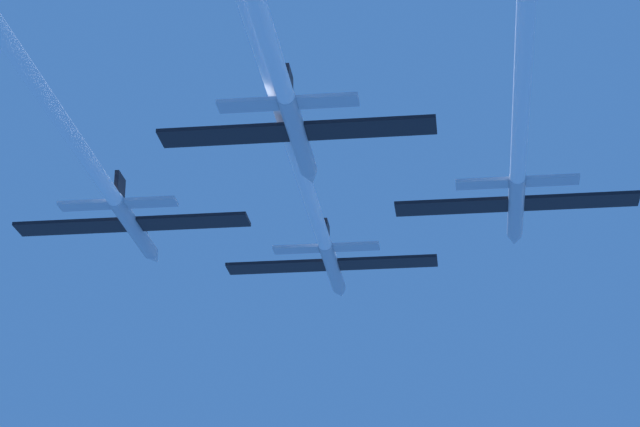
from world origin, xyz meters
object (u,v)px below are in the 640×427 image
Objects in this scene: jet_slot at (260,12)px; jet_right_wing at (521,108)px; jet_lead at (305,183)px; jet_left_wing at (67,129)px.

jet_right_wing is at bearing 45.44° from jet_slot.
jet_lead is at bearing 92.00° from jet_slot.
jet_slot is at bearing -88.00° from jet_lead.
jet_left_wing is at bearing 138.35° from jet_slot.
jet_lead is 1.06× the size of jet_right_wing.
jet_lead reaches higher than jet_left_wing.
jet_left_wing is 1.03× the size of jet_right_wing.
jet_right_wing is at bearing 3.03° from jet_left_wing.
jet_right_wing reaches higher than jet_left_wing.
jet_lead reaches higher than jet_right_wing.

